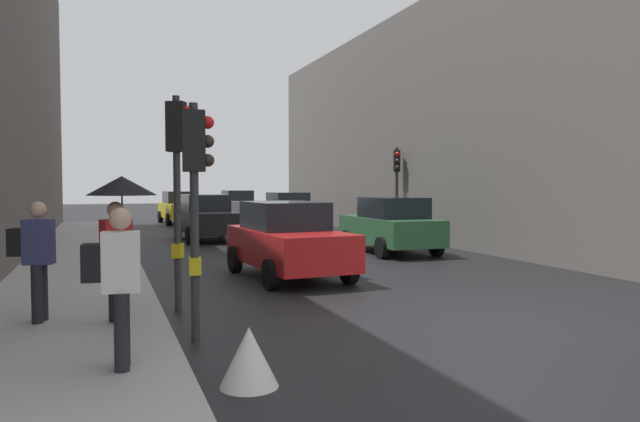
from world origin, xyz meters
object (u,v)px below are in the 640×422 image
object	(u,v)px
traffic_light_mid_street	(397,176)
car_dark_suv	(206,217)
traffic_light_near_right	(178,163)
car_white_compact	(286,210)
traffic_light_near_left	(196,178)
car_yellow_taxi	(181,208)
pedestrian_with_umbrella	(120,208)
warning_sign_triangle	(249,357)
pedestrian_with_grey_backpack	(36,254)
car_green_estate	(390,225)
pedestrian_with_black_backpack	(117,278)
car_red_sedan	(287,240)
car_silver_hatchback	(237,204)

from	to	relation	value
traffic_light_mid_street	car_dark_suv	size ratio (longest dim) A/B	0.84
traffic_light_near_right	car_white_compact	distance (m)	19.02
traffic_light_near_left	car_yellow_taxi	distance (m)	25.12
pedestrian_with_umbrella	car_white_compact	bearing A→B (deg)	66.29
pedestrian_with_umbrella	traffic_light_mid_street	bearing A→B (deg)	47.79
car_yellow_taxi	warning_sign_triangle	size ratio (longest dim) A/B	6.63
car_white_compact	pedestrian_with_grey_backpack	bearing A→B (deg)	-117.19
pedestrian_with_grey_backpack	traffic_light_near_left	bearing A→B (deg)	-30.84
pedestrian_with_umbrella	pedestrian_with_grey_backpack	size ratio (longest dim) A/B	1.21
car_green_estate	pedestrian_with_black_backpack	bearing A→B (deg)	-129.95
traffic_light_mid_street	pedestrian_with_black_backpack	xyz separation A→B (m)	(-10.67, -13.98, -1.32)
traffic_light_mid_street	car_red_sedan	world-z (taller)	traffic_light_mid_street
traffic_light_near_left	car_silver_hatchback	world-z (taller)	traffic_light_near_left
pedestrian_with_black_backpack	warning_sign_triangle	xyz separation A→B (m)	(1.32, -0.60, -0.84)
traffic_light_near_left	pedestrian_with_grey_backpack	world-z (taller)	traffic_light_near_left
car_silver_hatchback	pedestrian_with_black_backpack	xyz separation A→B (m)	(-7.83, -30.24, 0.29)
car_green_estate	car_dark_suv	xyz separation A→B (m)	(-4.75, 6.38, 0.00)
car_silver_hatchback	car_red_sedan	xyz separation A→B (m)	(-3.92, -23.78, 0.00)
car_yellow_taxi	pedestrian_with_grey_backpack	bearing A→B (deg)	-101.83
car_red_sedan	warning_sign_triangle	distance (m)	7.53
car_red_sedan	pedestrian_with_umbrella	size ratio (longest dim) A/B	2.02
traffic_light_near_left	pedestrian_with_grey_backpack	bearing A→B (deg)	149.16
traffic_light_mid_street	warning_sign_triangle	size ratio (longest dim) A/B	5.53
traffic_light_near_right	pedestrian_with_black_backpack	distance (m)	3.89
traffic_light_near_left	warning_sign_triangle	world-z (taller)	traffic_light_near_left
traffic_light_mid_street	traffic_light_near_right	size ratio (longest dim) A/B	0.98
car_yellow_taxi	pedestrian_with_umbrella	distance (m)	24.38
car_yellow_taxi	car_green_estate	xyz separation A→B (m)	(4.52, -16.37, 0.00)
pedestrian_with_grey_backpack	warning_sign_triangle	world-z (taller)	pedestrian_with_grey_backpack
traffic_light_near_right	pedestrian_with_umbrella	distance (m)	1.65
car_silver_hatchback	car_dark_suv	bearing A→B (deg)	-106.82
car_green_estate	pedestrian_with_grey_backpack	world-z (taller)	pedestrian_with_grey_backpack
traffic_light_mid_street	car_green_estate	bearing A→B (deg)	-119.89
traffic_light_mid_street	car_red_sedan	xyz separation A→B (m)	(-6.77, -7.53, -1.60)
traffic_light_near_left	car_white_compact	distance (m)	20.86
car_green_estate	warning_sign_triangle	size ratio (longest dim) A/B	6.49
traffic_light_near_left	pedestrian_with_black_backpack	bearing A→B (deg)	-126.08
car_yellow_taxi	car_red_sedan	bearing A→B (deg)	-89.93
traffic_light_near_right	car_red_sedan	distance (m)	4.43
traffic_light_near_right	car_yellow_taxi	world-z (taller)	traffic_light_near_right
car_dark_suv	pedestrian_with_umbrella	bearing A→B (deg)	-104.13
pedestrian_with_black_backpack	warning_sign_triangle	bearing A→B (deg)	-24.36
car_red_sedan	pedestrian_with_black_backpack	xyz separation A→B (m)	(-3.91, -6.46, 0.29)
traffic_light_near_right	traffic_light_mid_street	bearing A→B (deg)	47.58
traffic_light_near_left	pedestrian_with_black_backpack	size ratio (longest dim) A/B	1.86
pedestrian_with_grey_backpack	car_silver_hatchback	bearing A→B (deg)	72.06
car_dark_suv	car_red_sedan	bearing A→B (deg)	-88.51
car_red_sedan	pedestrian_with_grey_backpack	distance (m)	6.20
car_silver_hatchback	warning_sign_triangle	distance (m)	31.52
traffic_light_near_left	car_green_estate	xyz separation A→B (m)	(7.33, 8.55, -1.39)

